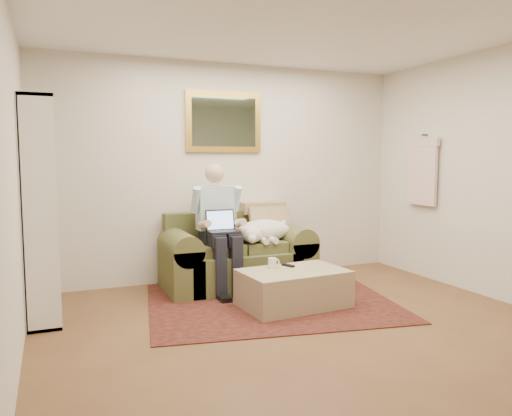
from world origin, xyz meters
TOP-DOWN VIEW (x-y plane):
  - room_shell at (0.00, 0.35)m, footprint 4.51×5.00m
  - rug at (0.03, 1.28)m, footprint 2.73×2.33m
  - sofa at (-0.06, 2.04)m, footprint 1.67×0.85m
  - seated_man at (-0.31, 1.89)m, footprint 0.55×0.79m
  - laptop at (-0.31, 1.82)m, footprint 0.32×0.26m
  - sleeping_dog at (0.24, 1.96)m, footprint 0.69×0.43m
  - ottoman at (0.18, 1.06)m, footprint 1.06×0.72m
  - coffee_mug at (0.03, 1.25)m, footprint 0.08×0.08m
  - tv_remote at (0.20, 1.24)m, footprint 0.09×0.16m
  - bookshelf at (-2.10, 1.60)m, footprint 0.28×0.80m
  - wall_mirror at (-0.06, 2.47)m, footprint 0.94×0.04m
  - hanging_shirt at (2.19, 1.60)m, footprint 0.06×0.52m

SIDE VIEW (x-z plane):
  - rug at x=0.03m, z-range 0.00..0.01m
  - ottoman at x=0.18m, z-range 0.00..0.37m
  - sofa at x=-0.06m, z-range -0.21..0.79m
  - tv_remote at x=0.20m, z-range 0.37..0.39m
  - coffee_mug at x=0.03m, z-range 0.37..0.47m
  - sleeping_dog at x=0.24m, z-range 0.51..0.77m
  - seated_man at x=-0.31m, z-range 0.00..1.41m
  - laptop at x=-0.31m, z-range 0.62..0.86m
  - bookshelf at x=-2.10m, z-range 0.00..2.00m
  - room_shell at x=0.00m, z-range 0.00..2.61m
  - hanging_shirt at x=2.19m, z-range 0.90..1.80m
  - wall_mirror at x=-0.06m, z-range 1.54..2.26m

